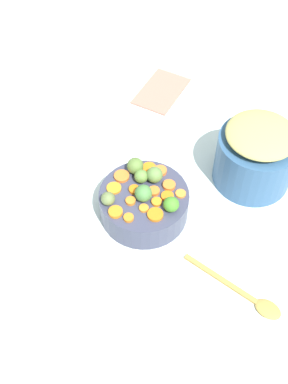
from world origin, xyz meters
The scene contains 28 objects.
tabletop centered at (0.00, 0.00, 0.01)m, with size 2.40×2.40×0.02m, color silver.
serving_bowl_carrots centered at (0.02, -0.05, 0.06)m, with size 0.23×0.23×0.08m, color #393B52.
metal_pot centered at (-0.22, 0.17, 0.09)m, with size 0.21×0.21×0.15m, color #2F527B.
stuffing_mound centered at (-0.22, 0.17, 0.19)m, with size 0.18×0.18×0.04m, color tan.
carrot_slice_0 centered at (-0.06, -0.07, 0.10)m, with size 0.04×0.04×0.01m, color orange.
carrot_slice_1 centered at (0.06, -0.07, 0.10)m, with size 0.03×0.03×0.01m, color orange.
carrot_slice_2 centered at (0.04, -0.12, 0.10)m, with size 0.04×0.04×0.01m, color orange.
carrot_slice_3 centered at (-0.03, 0.00, 0.10)m, with size 0.03×0.03×0.01m, color orange.
carrot_slice_4 centered at (0.07, 0.01, 0.10)m, with size 0.04×0.04×0.01m, color orange.
carrot_slice_5 centered at (-0.06, -0.04, 0.10)m, with size 0.03×0.03×0.01m, color orange.
carrot_slice_6 centered at (0.03, -0.01, 0.10)m, with size 0.03×0.03×0.01m, color orange.
carrot_slice_7 centered at (0.00, -0.12, 0.10)m, with size 0.04×0.04×0.01m, color orange.
carrot_slice_8 centered at (0.07, -0.03, 0.10)m, with size 0.02×0.02×0.01m, color orange.
carrot_slice_9 centered at (0.11, -0.08, 0.10)m, with size 0.04×0.04×0.01m, color orange.
carrot_slice_10 centered at (0.01, 0.01, 0.10)m, with size 0.03×0.03×0.01m, color orange.
carrot_slice_11 centered at (0.11, -0.05, 0.10)m, with size 0.03×0.03×0.01m, color orange.
carrot_slice_12 centered at (0.01, -0.03, 0.10)m, with size 0.03×0.03×0.01m, color orange.
carrot_slice_13 centered at (0.03, -0.07, 0.10)m, with size 0.03×0.03×0.01m, color orange.
carrot_slice_14 centered at (-0.02, 0.04, 0.10)m, with size 0.03×0.03×0.01m, color orange.
brussels_sprout_0 centered at (0.04, -0.04, 0.12)m, with size 0.04×0.04×0.04m, color #467A3D.
brussels_sprout_1 centered at (0.04, 0.03, 0.12)m, with size 0.04×0.04×0.04m, color #438227.
brussels_sprout_2 centered at (-0.03, -0.04, 0.12)m, with size 0.04×0.04×0.04m, color #5A7D3E.
brussels_sprout_3 centered at (-0.01, -0.07, 0.12)m, with size 0.04×0.04×0.04m, color #5D823B.
brussels_sprout_4 centered at (-0.03, -0.10, 0.12)m, with size 0.04×0.04×0.04m, color #577535.
brussels_sprout_5 centered at (0.09, -0.11, 0.12)m, with size 0.04×0.04×0.04m, color #5F6E3F.
wooden_spoon centered at (0.14, 0.28, 0.03)m, with size 0.08×0.26×0.01m.
casserole_dish centered at (0.05, -0.48, 0.07)m, with size 0.19×0.19×0.11m, color white.
dish_towel centered at (-0.44, -0.21, 0.02)m, with size 0.20×0.12×0.01m, color #B07261.
Camera 1 is at (0.70, 0.29, 1.07)m, focal length 45.45 mm.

